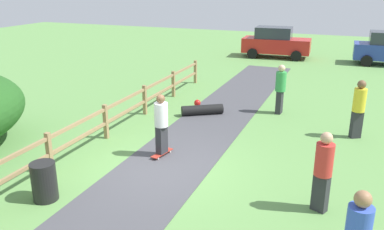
{
  "coord_description": "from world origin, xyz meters",
  "views": [
    {
      "loc": [
        4.27,
        -8.69,
        4.75
      ],
      "look_at": [
        0.16,
        1.64,
        1.0
      ],
      "focal_mm": 37.66,
      "sensor_mm": 36.0,
      "label": 1
    }
  ],
  "objects_px": {
    "trash_bin": "(44,181)",
    "bystander_green": "(280,87)",
    "parked_car_red": "(276,42)",
    "skater_fallen": "(202,109)",
    "skater_riding": "(161,122)",
    "bystander_yellow": "(359,106)",
    "bystander_red": "(323,168)"
  },
  "relations": [
    {
      "from": "skater_riding",
      "to": "parked_car_red",
      "type": "distance_m",
      "value": 16.51
    },
    {
      "from": "bystander_red",
      "to": "bystander_yellow",
      "type": "height_order",
      "value": "bystander_yellow"
    },
    {
      "from": "skater_riding",
      "to": "parked_car_red",
      "type": "xyz_separation_m",
      "value": [
        0.08,
        16.51,
        -0.06
      ]
    },
    {
      "from": "skater_fallen",
      "to": "bystander_green",
      "type": "relative_size",
      "value": 0.81
    },
    {
      "from": "trash_bin",
      "to": "bystander_red",
      "type": "distance_m",
      "value": 6.11
    },
    {
      "from": "trash_bin",
      "to": "skater_riding",
      "type": "xyz_separation_m",
      "value": [
        1.42,
        3.12,
        0.57
      ]
    },
    {
      "from": "trash_bin",
      "to": "parked_car_red",
      "type": "bearing_deg",
      "value": 85.64
    },
    {
      "from": "skater_fallen",
      "to": "bystander_green",
      "type": "height_order",
      "value": "bystander_green"
    },
    {
      "from": "trash_bin",
      "to": "skater_riding",
      "type": "bearing_deg",
      "value": 65.53
    },
    {
      "from": "skater_fallen",
      "to": "parked_car_red",
      "type": "xyz_separation_m",
      "value": [
        0.33,
        12.6,
        0.76
      ]
    },
    {
      "from": "bystander_red",
      "to": "bystander_yellow",
      "type": "xyz_separation_m",
      "value": [
        0.67,
        4.83,
        0.03
      ]
    },
    {
      "from": "trash_bin",
      "to": "bystander_yellow",
      "type": "xyz_separation_m",
      "value": [
        6.48,
        6.65,
        0.59
      ]
    },
    {
      "from": "parked_car_red",
      "to": "bystander_red",
      "type": "bearing_deg",
      "value": -76.38
    },
    {
      "from": "trash_bin",
      "to": "bystander_yellow",
      "type": "relative_size",
      "value": 0.48
    },
    {
      "from": "trash_bin",
      "to": "bystander_yellow",
      "type": "height_order",
      "value": "bystander_yellow"
    },
    {
      "from": "skater_riding",
      "to": "bystander_red",
      "type": "distance_m",
      "value": 4.58
    },
    {
      "from": "trash_bin",
      "to": "bystander_yellow",
      "type": "distance_m",
      "value": 9.3
    },
    {
      "from": "trash_bin",
      "to": "bystander_green",
      "type": "bearing_deg",
      "value": 65.19
    },
    {
      "from": "bystander_yellow",
      "to": "skater_riding",
      "type": "bearing_deg",
      "value": -145.07
    },
    {
      "from": "trash_bin",
      "to": "bystander_red",
      "type": "relative_size",
      "value": 0.5
    },
    {
      "from": "skater_fallen",
      "to": "bystander_yellow",
      "type": "distance_m",
      "value": 5.39
    },
    {
      "from": "bystander_red",
      "to": "bystander_yellow",
      "type": "distance_m",
      "value": 4.87
    },
    {
      "from": "trash_bin",
      "to": "bystander_red",
      "type": "xyz_separation_m",
      "value": [
        5.81,
        1.82,
        0.55
      ]
    },
    {
      "from": "skater_riding",
      "to": "skater_fallen",
      "type": "xyz_separation_m",
      "value": [
        -0.25,
        3.91,
        -0.82
      ]
    },
    {
      "from": "skater_fallen",
      "to": "bystander_yellow",
      "type": "bearing_deg",
      "value": -4.06
    },
    {
      "from": "skater_fallen",
      "to": "bystander_green",
      "type": "distance_m",
      "value": 3.0
    },
    {
      "from": "bystander_red",
      "to": "trash_bin",
      "type": "bearing_deg",
      "value": -162.56
    },
    {
      "from": "skater_fallen",
      "to": "bystander_green",
      "type": "xyz_separation_m",
      "value": [
        2.63,
        1.19,
        0.82
      ]
    },
    {
      "from": "skater_fallen",
      "to": "skater_riding",
      "type": "bearing_deg",
      "value": -86.36
    },
    {
      "from": "bystander_green",
      "to": "bystander_red",
      "type": "relative_size",
      "value": 1.02
    },
    {
      "from": "skater_fallen",
      "to": "bystander_yellow",
      "type": "relative_size",
      "value": 0.79
    },
    {
      "from": "trash_bin",
      "to": "parked_car_red",
      "type": "distance_m",
      "value": 19.69
    }
  ]
}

